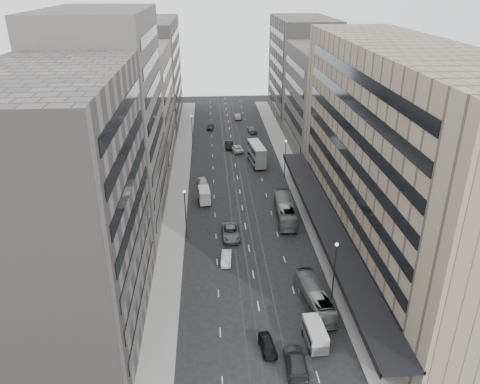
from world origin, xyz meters
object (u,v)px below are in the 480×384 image
object	(u,v)px
sedan_0	(268,345)
pedestrian	(376,346)
bus_near	(314,297)
sedan_2	(231,233)
bus_far	(285,210)
vw_microbus	(315,334)
panel_van	(204,195)
double_decker	(257,154)
sedan_1	(226,258)

from	to	relation	value
sedan_0	pedestrian	world-z (taller)	pedestrian
bus_near	sedan_2	size ratio (longest dim) A/B	1.71
sedan_2	bus_far	bearing A→B (deg)	29.74
bus_far	vw_microbus	xyz separation A→B (m)	(-1.34, -30.45, -0.27)
vw_microbus	panel_van	xyz separation A→B (m)	(-12.52, 37.64, 0.10)
bus_near	double_decker	world-z (taller)	double_decker
vw_microbus	panel_van	bearing A→B (deg)	105.23
bus_far	sedan_0	xyz separation A→B (m)	(-6.80, -31.06, -1.00)
sedan_1	sedan_2	size ratio (longest dim) A/B	0.69
bus_near	vw_microbus	bearing A→B (deg)	71.89
panel_van	sedan_0	size ratio (longest dim) A/B	1.14
bus_near	double_decker	distance (m)	49.75
sedan_0	sedan_1	distance (m)	18.46
sedan_0	sedan_2	world-z (taller)	sedan_2
pedestrian	sedan_1	bearing A→B (deg)	-52.39
pedestrian	sedan_0	bearing A→B (deg)	-7.80
bus_near	pedestrian	distance (m)	9.93
sedan_0	sedan_1	xyz separation A→B (m)	(-3.85, 18.05, -0.00)
vw_microbus	sedan_2	size ratio (longest dim) A/B	0.80
vw_microbus	pedestrian	xyz separation A→B (m)	(6.48, -1.90, -0.39)
sedan_0	sedan_2	distance (m)	25.44
bus_near	sedan_1	distance (m)	15.23
sedan_2	vw_microbus	bearing A→B (deg)	-72.65
bus_far	pedestrian	world-z (taller)	bus_far
vw_microbus	sedan_0	xyz separation A→B (m)	(-5.46, -0.61, -0.73)
bus_near	sedan_2	xyz separation A→B (m)	(-9.65, 18.08, -0.60)
double_decker	panel_van	world-z (taller)	double_decker
sedan_0	sedan_2	xyz separation A→B (m)	(-2.84, 25.28, 0.15)
vw_microbus	sedan_2	world-z (taller)	vw_microbus
vw_microbus	sedan_2	bearing A→B (deg)	105.43
panel_van	sedan_2	xyz separation A→B (m)	(4.22, -12.98, -0.68)
panel_van	sedan_2	distance (m)	13.66
vw_microbus	sedan_0	size ratio (longest dim) A/B	1.20
double_decker	sedan_0	distance (m)	57.09
bus_near	sedan_2	distance (m)	20.50
double_decker	panel_van	distance (m)	21.95
double_decker	sedan_2	bearing A→B (deg)	-110.37
bus_far	double_decker	distance (m)	25.93
vw_microbus	bus_far	bearing A→B (deg)	84.32
bus_far	sedan_0	world-z (taller)	bus_far
bus_far	pedestrian	distance (m)	32.77
bus_far	sedan_1	world-z (taller)	bus_far
sedan_0	panel_van	bearing A→B (deg)	93.56
sedan_1	bus_near	bearing A→B (deg)	-40.97
bus_near	pedestrian	xyz separation A→B (m)	(5.14, -8.49, -0.41)
pedestrian	bus_near	bearing A→B (deg)	-60.47
sedan_1	sedan_2	xyz separation A→B (m)	(1.02, 7.23, 0.15)
bus_near	sedan_2	bearing A→B (deg)	-68.46
panel_van	bus_far	bearing A→B (deg)	-33.26
double_decker	sedan_0	xyz separation A→B (m)	(-4.50, -56.88, -1.89)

